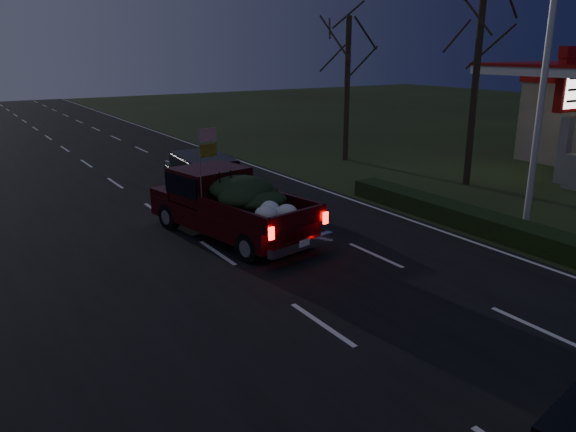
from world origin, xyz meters
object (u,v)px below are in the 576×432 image
gas_price_pylon (572,92)px  lead_suv (203,170)px  light_pole (548,48)px  pickup_truck (230,201)px

gas_price_pylon → lead_suv: size_ratio=1.24×
gas_price_pylon → lead_suv: 15.24m
light_pole → gas_price_pylon: bearing=24.7°
pickup_truck → lead_suv: 5.41m
lead_suv → light_pole: bearing=-48.0°
gas_price_pylon → lead_suv: bearing=155.0°
gas_price_pylon → lead_suv: gas_price_pylon is taller
lead_suv → pickup_truck: bearing=-100.6°
light_pole → lead_suv: light_pole is taller
light_pole → lead_suv: (-7.07, 9.33, -4.54)m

